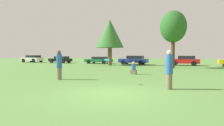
{
  "coord_description": "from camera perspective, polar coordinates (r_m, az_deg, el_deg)",
  "views": [
    {
      "loc": [
        3.03,
        -6.91,
        1.55
      ],
      "look_at": [
        -1.29,
        3.12,
        1.04
      ],
      "focal_mm": 31.28,
      "sensor_mm": 36.0,
      "label": 1
    }
  ],
  "objects": [
    {
      "name": "ground_plane",
      "position": [
        7.7,
        -0.37,
        -8.96
      ],
      "size": [
        120.0,
        120.0,
        0.0
      ],
      "primitive_type": "plane",
      "color": "#5B8E42"
    },
    {
      "name": "person_thrower",
      "position": [
        12.19,
        -15.18,
        -0.49
      ],
      "size": [
        0.33,
        0.33,
        1.78
      ],
      "rotation": [
        0.0,
        0.0,
        -0.11
      ],
      "color": "#726651",
      "rests_on": "ground"
    },
    {
      "name": "person_catcher",
      "position": [
        8.9,
        16.39,
        -1.76
      ],
      "size": [
        0.32,
        0.32,
        1.73
      ],
      "rotation": [
        0.0,
        0.0,
        3.03
      ],
      "color": "#726651",
      "rests_on": "ground"
    },
    {
      "name": "frisbee",
      "position": [
        9.81,
        -1.54,
        0.92
      ],
      "size": [
        0.27,
        0.26,
        0.13
      ],
      "color": "#19B2D8"
    },
    {
      "name": "bystander_sitting",
      "position": [
        14.95,
        6.33,
        -1.75
      ],
      "size": [
        0.42,
        0.35,
        0.98
      ],
      "color": "#726651",
      "rests_on": "ground"
    },
    {
      "name": "tree_0",
      "position": [
        26.67,
        -0.65,
        8.53
      ],
      "size": [
        3.8,
        3.8,
        6.22
      ],
      "color": "brown",
      "rests_on": "ground"
    },
    {
      "name": "tree_1",
      "position": [
        22.5,
        17.47,
        9.97
      ],
      "size": [
        2.83,
        2.83,
        6.22
      ],
      "color": "#473323",
      "rests_on": "ground"
    },
    {
      "name": "parked_car_white",
      "position": [
        39.05,
        -22.22,
        1.22
      ],
      "size": [
        3.91,
        2.09,
        1.31
      ],
      "rotation": [
        0.0,
        0.0,
        3.15
      ],
      "color": "silver",
      "rests_on": "ground"
    },
    {
      "name": "parked_car_black",
      "position": [
        34.7,
        -14.79,
        1.05
      ],
      "size": [
        3.86,
        1.88,
        1.15
      ],
      "rotation": [
        0.0,
        0.0,
        3.15
      ],
      "color": "black",
      "rests_on": "ground"
    },
    {
      "name": "parked_car_green",
      "position": [
        31.46,
        -3.81,
        0.92
      ],
      "size": [
        4.32,
        2.05,
        1.11
      ],
      "rotation": [
        0.0,
        0.0,
        3.15
      ],
      "color": "#196633",
      "rests_on": "ground"
    },
    {
      "name": "parked_car_blue",
      "position": [
        29.08,
        6.4,
        0.93
      ],
      "size": [
        4.23,
        1.88,
        1.3
      ],
      "rotation": [
        0.0,
        0.0,
        3.15
      ],
      "color": "#1E389E",
      "rests_on": "ground"
    },
    {
      "name": "parked_car_red",
      "position": [
        28.01,
        20.53,
        0.74
      ],
      "size": [
        3.88,
        2.0,
        1.31
      ],
      "rotation": [
        0.0,
        0.0,
        3.15
      ],
      "color": "red",
      "rests_on": "ground"
    }
  ]
}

